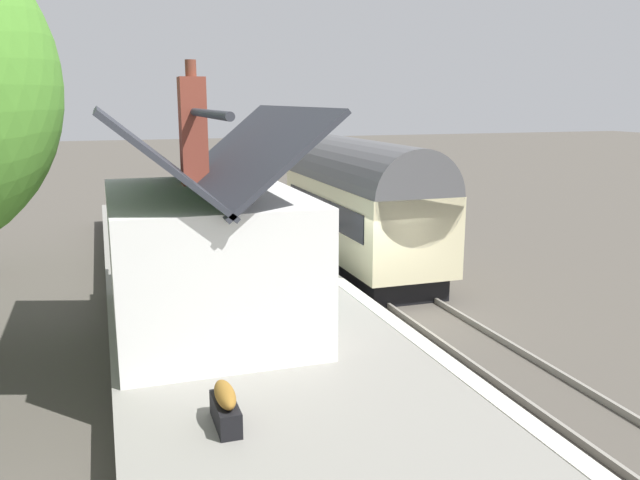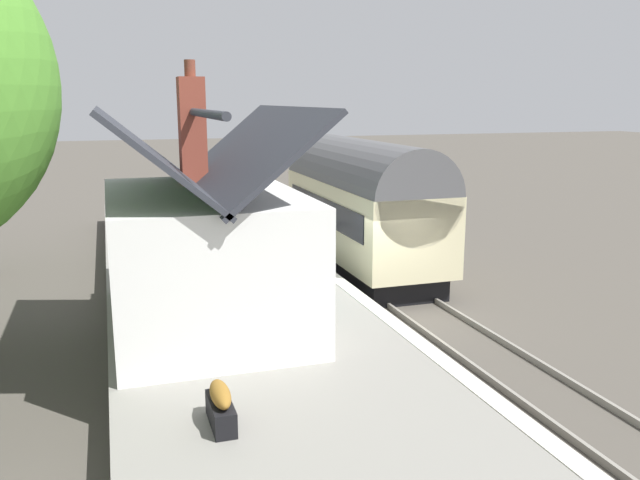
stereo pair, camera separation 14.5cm
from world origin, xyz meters
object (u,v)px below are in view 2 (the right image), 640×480
train (363,205)px  planter_corner_building (160,209)px  planter_under_sign (221,406)px  station_sign_board (254,201)px  station_building (205,251)px  planter_bench_left (162,234)px  bench_platform_end (252,240)px

train → planter_corner_building: size_ratio=10.01×
planter_under_sign → station_sign_board: bearing=-14.4°
station_building → station_sign_board: bearing=-18.6°
planter_bench_left → station_sign_board: 3.44m
station_sign_board → station_building: bearing=161.4°
station_building → planter_corner_building: station_building is taller
train → station_sign_board: size_ratio=5.34×
station_building → bench_platform_end: size_ratio=4.47×
station_building → planter_under_sign: (-4.66, 0.49, -1.27)m
train → station_building: station_building is taller
station_building → planter_bench_left: size_ratio=7.97×
train → planter_under_sign: size_ratio=8.62×
train → bench_platform_end: train is taller
planter_corner_building → station_sign_board: size_ratio=0.53×
station_building → station_sign_board: (9.12, -3.06, -0.39)m
planter_bench_left → planter_corner_building: bearing=-3.6°
station_building → station_sign_board: 9.62m
planter_under_sign → planter_bench_left: bearing=-1.1°
planter_bench_left → station_sign_board: bearing=-82.3°
station_building → station_sign_board: station_building is taller
station_sign_board → planter_bench_left: bearing=97.7°
train → planter_bench_left: train is taller
planter_under_sign → planter_bench_left: planter_under_sign is taller
planter_bench_left → station_sign_board: (0.45, -3.29, 0.90)m
station_building → planter_under_sign: 4.85m
train → planter_bench_left: (2.86, 6.15, -1.09)m
bench_platform_end → planter_under_sign: size_ratio=1.45×
planter_under_sign → planter_bench_left: (13.32, -0.25, -0.02)m
planter_corner_building → planter_bench_left: bearing=176.4°
train → planter_corner_building: (7.06, 5.89, -0.94)m
bench_platform_end → station_sign_board: 3.46m
planter_under_sign → planter_corner_building: (17.52, -0.51, 0.14)m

